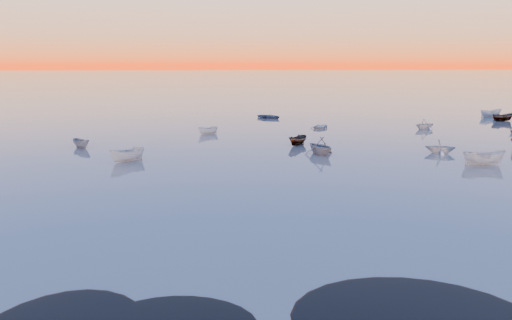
{
  "coord_description": "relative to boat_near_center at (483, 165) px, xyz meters",
  "views": [
    {
      "loc": [
        -5.18,
        -17.19,
        10.33
      ],
      "look_at": [
        -2.71,
        28.0,
        1.0
      ],
      "focal_mm": 35.0,
      "sensor_mm": 36.0,
      "label": 1
    }
  ],
  "objects": [
    {
      "name": "ground",
      "position": [
        -19.74,
        70.64,
        0.0
      ],
      "size": [
        600.0,
        600.0,
        0.0
      ],
      "primitive_type": "plane",
      "color": "slate",
      "rests_on": "ground"
    },
    {
      "name": "moored_fleet",
      "position": [
        -19.74,
        23.64,
        0.0
      ],
      "size": [
        124.0,
        58.0,
        1.2
      ],
      "primitive_type": null,
      "color": "silver",
      "rests_on": "ground"
    },
    {
      "name": "boat_near_center",
      "position": [
        0.0,
        0.0,
        0.0
      ],
      "size": [
        2.07,
        4.27,
        1.43
      ],
      "primitive_type": "imported",
      "rotation": [
        0.0,
        0.0,
        1.49
      ],
      "color": "silver",
      "rests_on": "ground"
    }
  ]
}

